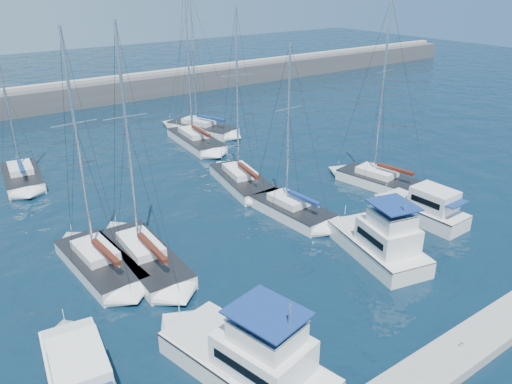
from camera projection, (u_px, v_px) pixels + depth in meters
ground at (312, 262)px, 32.97m from camera, size 220.00×220.00×0.00m
breakwater at (69, 98)px, 71.17m from camera, size 160.00×6.00×4.45m
dock at (460, 352)px, 24.68m from camera, size 40.00×2.20×0.60m
dock_cleat_centre at (462, 345)px, 24.51m from camera, size 0.16×0.16×0.25m
motor_yacht_port_outer at (81, 379)px, 22.19m from camera, size 3.58×7.51×3.20m
motor_yacht_port_inner at (253, 360)px, 22.98m from camera, size 5.39×9.21×4.69m
motor_yacht_stbd_inner at (381, 243)px, 32.98m from camera, size 4.94×8.10×4.69m
motor_yacht_stbd_outer at (426, 209)px, 38.07m from camera, size 2.86×6.69×3.20m
sailboat_mid_a at (99, 263)px, 31.84m from camera, size 3.54×8.08×15.31m
sailboat_mid_b at (145, 257)px, 32.51m from camera, size 3.31×9.04×15.56m
sailboat_mid_c at (292, 210)px, 38.98m from camera, size 3.40×7.20×13.48m
sailboat_mid_d at (242, 180)px, 44.47m from camera, size 4.60×8.65×15.54m
sailboat_mid_e at (380, 180)px, 44.44m from camera, size 4.35×8.10×16.12m
sailboat_back_a at (22, 177)px, 45.24m from camera, size 3.85×7.61×13.91m
sailboat_back_b at (196, 140)px, 55.19m from camera, size 3.99×9.43×17.30m
sailboat_back_c at (202, 128)px, 59.44m from camera, size 5.85×9.31×15.97m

